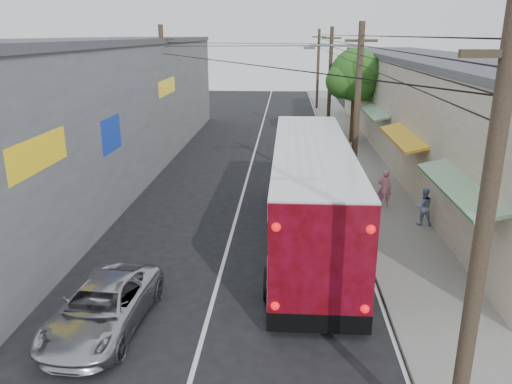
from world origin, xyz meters
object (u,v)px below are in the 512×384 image
jeepney (103,307)px  pedestrian_far (423,206)px  parked_car_mid (327,151)px  parked_car_far (320,128)px  coach_bus (311,192)px  parked_suv (322,182)px  pedestrian_near (385,188)px

jeepney → pedestrian_far: (10.26, 7.92, 0.26)m
parked_car_mid → parked_car_far: parked_car_far is taller
coach_bus → parked_car_mid: 12.43m
parked_car_far → coach_bus: bearing=-92.9°
parked_suv → pedestrian_near: pedestrian_near is taller
coach_bus → parked_car_far: (1.60, 19.97, -1.20)m
parked_suv → parked_car_far: bearing=88.4°
parked_suv → pedestrian_near: size_ratio=3.61×
pedestrian_near → parked_suv: bearing=-10.5°
pedestrian_far → parked_suv: bearing=-41.7°
parked_suv → pedestrian_far: bearing=-39.8°
parked_car_mid → pedestrian_far: (3.00, -10.68, 0.20)m
jeepney → pedestrian_near: (9.14, 10.16, 0.31)m
coach_bus → pedestrian_near: 5.26m
jeepney → parked_car_mid: (7.26, 18.60, 0.06)m
parked_car_far → pedestrian_near: (1.88, -16.14, 0.22)m
pedestrian_near → jeepney: bearing=59.7°
jeepney → pedestrian_near: pedestrian_near is taller
parked_car_mid → pedestrian_far: pedestrian_far is taller
jeepney → parked_car_mid: 19.96m
jeepney → parked_car_far: 27.28m
coach_bus → pedestrian_far: 4.97m
coach_bus → jeepney: bearing=-131.6°
parked_suv → pedestrian_far: (3.80, -3.33, 0.03)m
pedestrian_near → pedestrian_far: (1.12, -2.25, -0.05)m
pedestrian_far → parked_car_mid: bearing=-74.8°
parked_car_far → parked_suv: bearing=-91.3°
parked_suv → pedestrian_far: 5.06m
coach_bus → pedestrian_near: size_ratio=7.83×
pedestrian_far → pedestrian_near: bearing=-63.9°
coach_bus → parked_car_mid: bearing=82.8°
parked_car_mid → pedestrian_near: bearing=-75.6°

